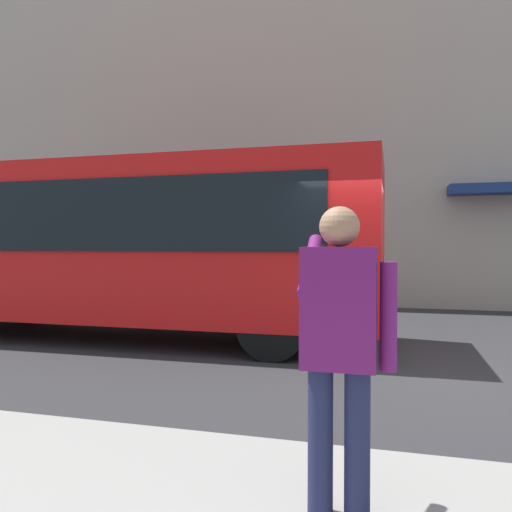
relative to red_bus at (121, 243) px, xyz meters
name	(u,v)px	position (x,y,z in m)	size (l,w,h in m)	color
ground_plane	(394,363)	(-4.69, 0.75, -1.68)	(60.00, 60.00, 0.00)	#2B2B2D
building_facade_far	(395,83)	(-4.70, -6.05, 4.30)	(28.00, 1.55, 12.00)	#A89E8E
red_bus	(121,243)	(0.00, 0.00, 0.00)	(9.05, 2.54, 3.08)	red
pedestrian_photographer	(340,336)	(-4.39, 5.23, -0.54)	(0.53, 0.52, 1.70)	#1E2347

